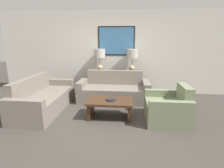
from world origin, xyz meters
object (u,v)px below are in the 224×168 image
object	(u,v)px
table_lamp_left	(100,56)
couch_by_back_wall	(114,91)
couch_by_side	(43,99)
table_lamp_right	(132,56)
console_table	(116,83)
decorative_bowl	(111,99)
coffee_table	(110,105)
armchair_near_back_wall	(168,108)

from	to	relation	value
table_lamp_left	couch_by_back_wall	size ratio (longest dim) A/B	0.36
couch_by_back_wall	couch_by_side	world-z (taller)	same
table_lamp_right	couch_by_side	distance (m)	2.88
console_table	decorative_bowl	distance (m)	1.84
console_table	table_lamp_left	world-z (taller)	table_lamp_left
couch_by_back_wall	table_lamp_right	bearing A→B (deg)	51.45
couch_by_side	coffee_table	distance (m)	1.74
couch_by_side	armchair_near_back_wall	distance (m)	3.02
table_lamp_right	decorative_bowl	world-z (taller)	table_lamp_right
table_lamp_right	couch_by_back_wall	world-z (taller)	table_lamp_right
table_lamp_left	couch_by_side	bearing A→B (deg)	-127.39
couch_by_side	table_lamp_left	bearing A→B (deg)	52.61
table_lamp_right	armchair_near_back_wall	bearing A→B (deg)	-67.54
coffee_table	armchair_near_back_wall	size ratio (longest dim) A/B	1.08
console_table	coffee_table	distance (m)	1.84
console_table	couch_by_side	bearing A→B (deg)	-137.60
console_table	decorative_bowl	bearing A→B (deg)	-88.94
table_lamp_left	table_lamp_right	bearing A→B (deg)	0.00
table_lamp_right	coffee_table	size ratio (longest dim) A/B	0.71
console_table	table_lamp_right	size ratio (longest dim) A/B	2.12
couch_by_side	coffee_table	bearing A→B (deg)	-9.34
couch_by_back_wall	coffee_table	size ratio (longest dim) A/B	1.99
console_table	couch_by_back_wall	xyz separation A→B (m)	(0.00, -0.65, -0.08)
coffee_table	console_table	bearing A→B (deg)	90.34
armchair_near_back_wall	console_table	bearing A→B (deg)	124.51
couch_by_back_wall	decorative_bowl	bearing A→B (deg)	-88.37
table_lamp_left	coffee_table	distance (m)	2.13
coffee_table	couch_by_side	bearing A→B (deg)	170.66
console_table	armchair_near_back_wall	size ratio (longest dim) A/B	1.62
table_lamp_left	couch_by_side	distance (m)	2.18
table_lamp_right	couch_by_side	world-z (taller)	table_lamp_right
table_lamp_right	console_table	bearing A→B (deg)	180.00
table_lamp_left	decorative_bowl	distance (m)	2.08
table_lamp_left	armchair_near_back_wall	distance (m)	2.78
table_lamp_left	armchair_near_back_wall	xyz separation A→B (m)	(1.81, -1.88, -0.95)
console_table	table_lamp_right	distance (m)	1.01
couch_by_back_wall	decorative_bowl	size ratio (longest dim) A/B	9.70
console_table	table_lamp_left	size ratio (longest dim) A/B	2.12
table_lamp_right	decorative_bowl	distance (m)	2.06
coffee_table	table_lamp_right	bearing A→B (deg)	74.68
console_table	decorative_bowl	world-z (taller)	console_table
couch_by_back_wall	armchair_near_back_wall	world-z (taller)	couch_by_back_wall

